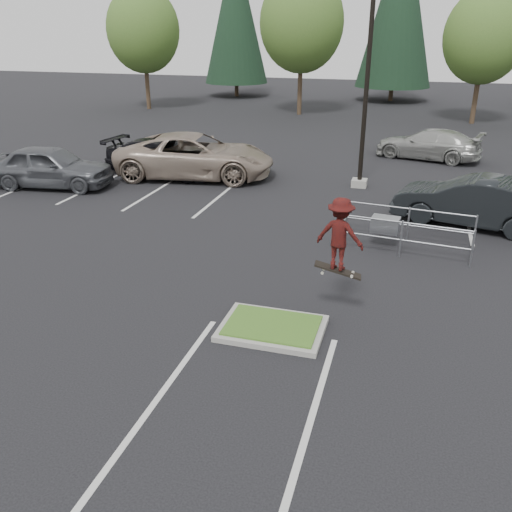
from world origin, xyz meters
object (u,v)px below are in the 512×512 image
(car_r_charc, at_px, (472,201))
(car_l_black, at_px, (162,158))
(light_pole, at_px, (368,69))
(car_far_silver, at_px, (430,144))
(skateboarder, at_px, (340,235))
(decid_b, at_px, (302,26))
(cart_corral, at_px, (390,225))
(decid_a, at_px, (144,33))
(car_l_tan, at_px, (194,156))
(car_l_grey, at_px, (50,166))
(conif_a, at_px, (236,13))
(decid_c, at_px, (484,39))
(conif_b, at_px, (400,2))

(car_r_charc, bearing_deg, car_l_black, -90.15)
(light_pole, relative_size, car_far_silver, 2.03)
(skateboarder, bearing_deg, decid_b, -66.00)
(cart_corral, bearing_deg, light_pole, 110.41)
(light_pole, xyz_separation_m, decid_a, (-18.51, 18.03, 1.02))
(car_l_tan, distance_m, car_r_charc, 11.45)
(cart_corral, bearing_deg, car_l_grey, 174.83)
(decid_a, relative_size, decid_b, 0.92)
(decid_b, relative_size, car_far_silver, 1.93)
(decid_a, height_order, car_l_black, decid_a)
(car_l_black, bearing_deg, light_pole, -80.81)
(conif_a, distance_m, car_l_grey, 32.26)
(decid_c, relative_size, skateboarder, 4.68)
(conif_a, bearing_deg, cart_corral, -64.93)
(decid_c, height_order, conif_a, conif_a)
(conif_a, xyz_separation_m, car_l_black, (6.00, -28.50, -6.34))
(skateboarder, bearing_deg, car_l_grey, -20.14)
(decid_b, relative_size, car_l_tan, 1.44)
(decid_a, height_order, car_l_tan, decid_a)
(cart_corral, height_order, car_far_silver, car_far_silver)
(car_l_tan, bearing_deg, conif_b, -21.53)
(car_l_tan, bearing_deg, light_pole, -94.81)
(light_pole, height_order, conif_b, conif_b)
(decid_a, distance_m, car_r_charc, 31.62)
(light_pole, height_order, car_far_silver, light_pole)
(light_pole, bearing_deg, decid_b, 109.35)
(conif_a, height_order, car_far_silver, conif_a)
(car_l_black, bearing_deg, decid_a, 34.20)
(light_pole, bearing_deg, cart_corral, -76.12)
(light_pole, xyz_separation_m, car_l_tan, (-7.00, -0.50, -3.63))
(car_l_black, height_order, car_far_silver, car_l_black)
(car_far_silver, bearing_deg, conif_b, -156.65)
(car_far_silver, bearing_deg, light_pole, -8.95)
(skateboarder, height_order, car_r_charc, skateboarder)
(conif_b, relative_size, car_l_tan, 2.17)
(decid_a, height_order, car_r_charc, decid_a)
(light_pole, height_order, decid_a, light_pole)
(decid_b, distance_m, conif_b, 11.78)
(cart_corral, relative_size, car_r_charc, 0.80)
(decid_c, distance_m, cart_corral, 24.93)
(decid_c, bearing_deg, car_l_black, -127.35)
(decid_b, bearing_deg, car_l_black, -95.97)
(decid_c, bearing_deg, cart_corral, -99.21)
(decid_c, xyz_separation_m, conif_a, (-19.99, 10.17, 1.84))
(car_l_grey, height_order, car_r_charc, car_l_grey)
(cart_corral, bearing_deg, decid_c, 87.32)
(car_r_charc, distance_m, car_far_silver, 9.75)
(car_l_grey, relative_size, car_r_charc, 1.00)
(car_l_grey, bearing_deg, cart_corral, -109.37)
(car_l_tan, xyz_separation_m, car_l_black, (-1.50, 0.00, -0.17))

